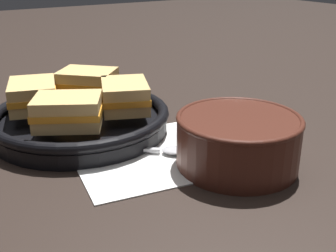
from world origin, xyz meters
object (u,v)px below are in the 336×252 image
skillet (81,120)px  sandwich_near_right (88,83)px  soup_bowl (238,138)px  sandwich_near_left (125,96)px  spoon (162,150)px  sandwich_far_left (33,95)px  sandwich_far_right (68,111)px

skillet → sandwich_near_right: 0.09m
soup_bowl → sandwich_near_left: size_ratio=1.46×
spoon → sandwich_near_right: 0.22m
sandwich_near_left → spoon: bearing=-87.3°
soup_bowl → sandwich_near_right: size_ratio=1.42×
sandwich_near_left → sandwich_near_right: same height
soup_bowl → sandwich_far_left: size_ratio=1.50×
skillet → sandwich_far_left: bearing=147.1°
spoon → skillet: size_ratio=0.42×
spoon → sandwich_near_left: 0.12m
sandwich_far_left → spoon: bearing=-55.3°
sandwich_near_right → sandwich_far_right: same height
soup_bowl → sandwich_near_right: bearing=108.8°
sandwich_near_left → sandwich_near_right: size_ratio=0.97×
spoon → sandwich_far_left: size_ratio=1.07×
sandwich_near_right → sandwich_far_left: (-0.11, -0.02, 0.00)m
skillet → sandwich_far_left: size_ratio=2.56×
sandwich_near_left → sandwich_far_left: bearing=147.1°
sandwich_near_right → soup_bowl: bearing=-71.2°
sandwich_far_left → sandwich_far_right: bearing=-77.9°
skillet → sandwich_far_left: 0.09m
soup_bowl → sandwich_far_right: sandwich_far_right is taller
soup_bowl → sandwich_near_right: (-0.10, 0.30, 0.02)m
spoon → sandwich_far_left: bearing=162.1°
sandwich_near_right → sandwich_far_right: bearing=-122.9°
sandwich_near_right → sandwich_far_right: (-0.08, -0.13, 0.00)m
spoon → skillet: 0.17m
skillet → sandwich_far_right: 0.09m
sandwich_near_left → soup_bowl: bearing=-67.8°
skillet → sandwich_near_left: bearing=-32.9°
skillet → sandwich_near_right: (0.04, 0.06, 0.04)m
sandwich_far_right → skillet: bearing=57.1°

